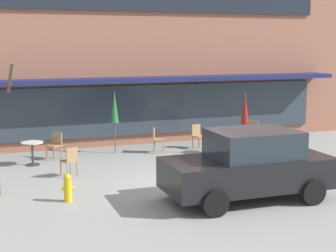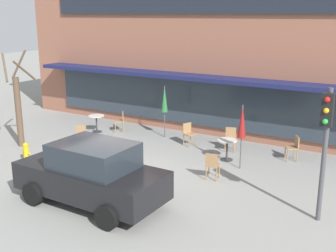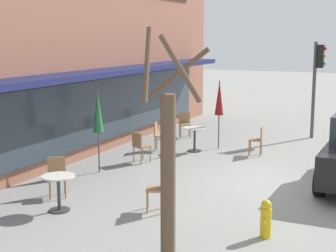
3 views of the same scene
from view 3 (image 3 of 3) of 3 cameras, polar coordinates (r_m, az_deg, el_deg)
name	(u,v)px [view 3 (image 3 of 3)]	position (r m, az deg, el deg)	size (l,w,h in m)	color
ground_plane	(286,183)	(13.14, 13.00, -6.22)	(80.00, 80.00, 0.00)	gray
cafe_table_near_wall	(195,135)	(16.21, 2.97, -1.03)	(0.70, 0.70, 0.76)	#333338
cafe_table_streetside	(59,187)	(10.97, -12.03, -6.63)	(0.70, 0.70, 0.76)	#333338
patio_umbrella_green_folded	(98,112)	(13.62, -7.77, 1.53)	(0.28, 0.28, 2.20)	#4C4C51
patio_umbrella_cream_folded	(219,98)	(16.52, 5.70, 3.05)	(0.28, 0.28, 2.20)	#4C4C51
cafe_chair_0	(57,173)	(11.99, -12.21, -5.16)	(0.56, 0.56, 0.89)	#9E754C
cafe_chair_1	(185,122)	(18.52, 1.86, 0.40)	(0.55, 0.55, 0.89)	#9E754C
cafe_chair_2	(140,145)	(14.77, -3.14, -2.08)	(0.53, 0.53, 0.89)	#9E754C
cafe_chair_3	(258,138)	(15.93, 9.95, -1.33)	(0.46, 0.46, 0.89)	#9E754C
cafe_chair_4	(159,187)	(10.73, -0.97, -6.72)	(0.53, 0.53, 0.89)	#9E754C
cafe_chair_5	(159,134)	(16.35, -1.02, -0.89)	(0.50, 0.50, 0.89)	#9E754C
street_tree	(168,166)	(8.10, 0.01, -4.42)	(1.10, 1.09, 3.75)	brown
traffic_light_pole	(318,74)	(18.83, 16.24, 5.59)	(0.26, 0.43, 3.40)	#47474C
fire_hydrant	(266,219)	(9.59, 10.80, -10.05)	(0.36, 0.20, 0.71)	gold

